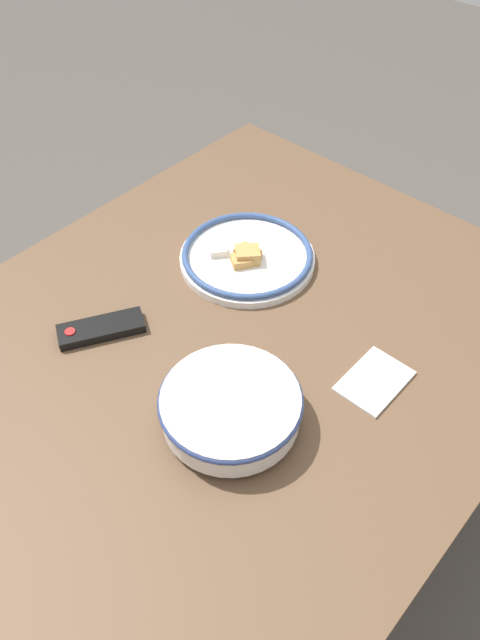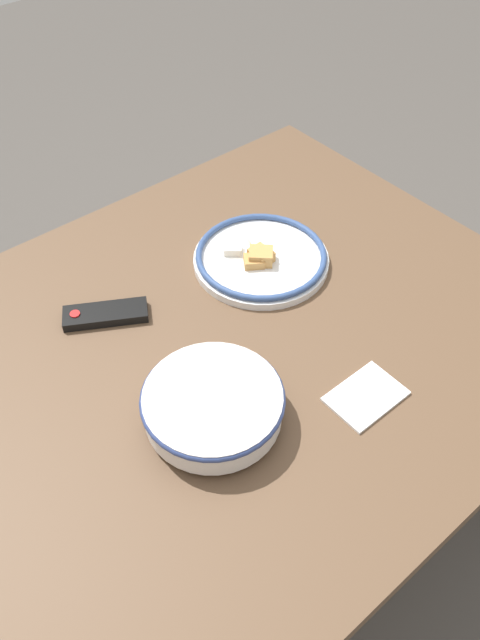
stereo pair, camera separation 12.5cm
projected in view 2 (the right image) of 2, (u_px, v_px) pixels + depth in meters
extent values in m
plane|color=#4C4742|center=(219.00, 516.00, 1.77)|extent=(8.00, 8.00, 0.00)
cube|color=brown|center=(211.00, 355.00, 1.26)|extent=(1.43, 1.09, 0.04)
cylinder|color=brown|center=(282.00, 246.00, 2.05)|extent=(0.06, 0.06, 0.68)
cylinder|color=silver|center=(214.00, 416.00, 1.12)|extent=(0.11, 0.11, 0.01)
cylinder|color=silver|center=(213.00, 405.00, 1.10)|extent=(0.25, 0.25, 0.06)
cylinder|color=#C67A33|center=(213.00, 406.00, 1.10)|extent=(0.22, 0.22, 0.05)
torus|color=navy|center=(213.00, 398.00, 1.08)|extent=(0.26, 0.26, 0.01)
cylinder|color=white|center=(261.00, 260.00, 1.41)|extent=(0.31, 0.31, 0.02)
torus|color=#334C7F|center=(261.00, 255.00, 1.40)|extent=(0.30, 0.30, 0.01)
cube|color=tan|center=(254.00, 261.00, 1.38)|extent=(0.06, 0.06, 0.02)
cube|color=silver|center=(261.00, 254.00, 1.40)|extent=(0.05, 0.05, 0.02)
cube|color=tan|center=(261.00, 256.00, 1.38)|extent=(0.07, 0.07, 0.03)
cube|color=tan|center=(261.00, 255.00, 1.39)|extent=(0.04, 0.05, 0.03)
cube|color=silver|center=(254.00, 243.00, 1.43)|extent=(0.03, 0.04, 0.01)
cube|color=silver|center=(233.00, 249.00, 1.41)|extent=(0.05, 0.05, 0.02)
cube|color=black|center=(106.00, 314.00, 1.29)|extent=(0.18, 0.14, 0.02)
cylinder|color=red|center=(75.00, 314.00, 1.28)|extent=(0.02, 0.02, 0.00)
cube|color=white|center=(366.00, 396.00, 1.16)|extent=(0.14, 0.10, 0.01)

